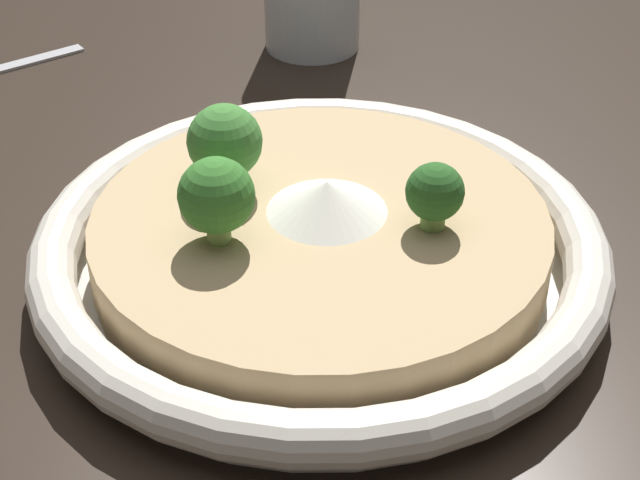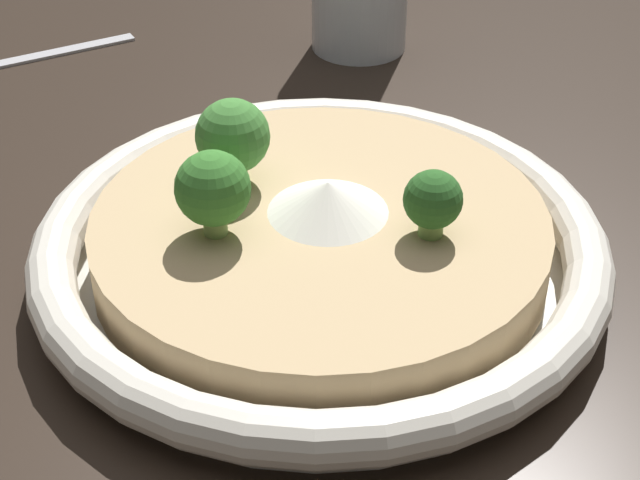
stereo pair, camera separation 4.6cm
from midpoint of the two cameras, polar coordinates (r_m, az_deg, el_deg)
name	(u,v)px [view 1 (the left image)]	position (r m, az deg, el deg)	size (l,w,h in m)	color
ground_plane	(320,274)	(0.47, -2.79, -2.12)	(6.00, 6.00, 0.00)	#2D231C
risotto_bowl	(320,246)	(0.46, -2.85, -0.43)	(0.27, 0.27, 0.03)	silver
cheese_sprinkle	(327,196)	(0.45, -2.53, 2.46)	(0.06, 0.06, 0.02)	white
broccoli_back_left	(225,143)	(0.46, -8.41, 5.50)	(0.04, 0.04, 0.04)	#84A856
broccoli_front	(435,194)	(0.43, 3.71, 2.61)	(0.03, 0.03, 0.03)	#759E4C
broccoli_left	(216,197)	(0.43, -9.13, 2.40)	(0.03, 0.03, 0.04)	#84A856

